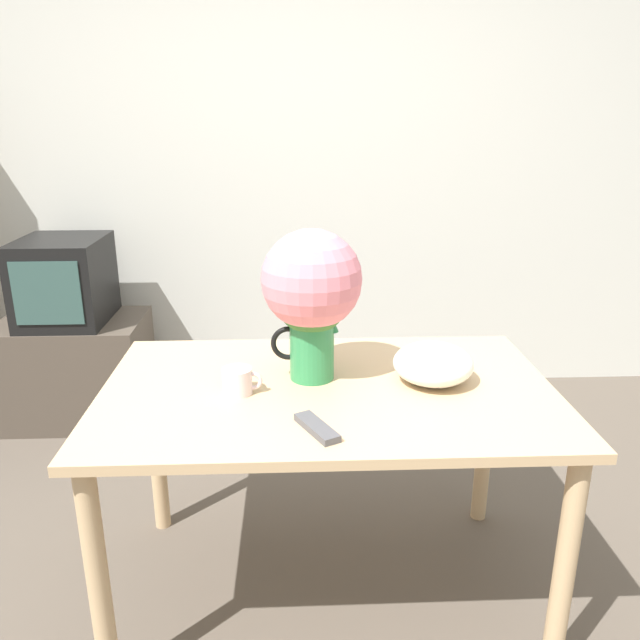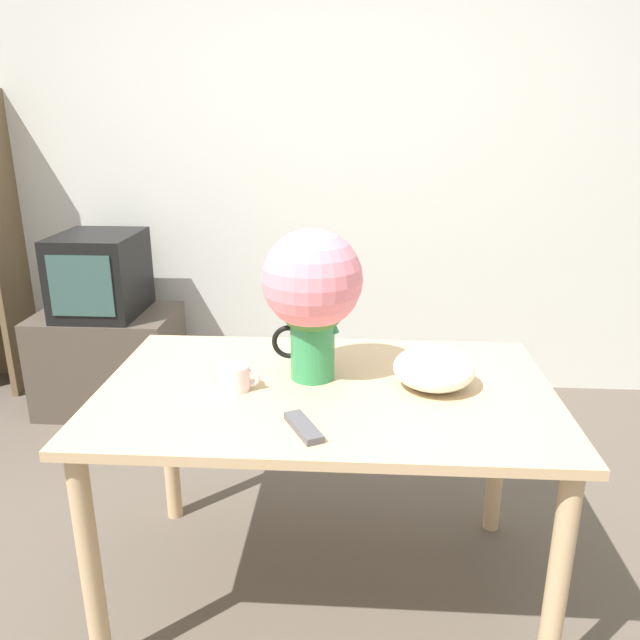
# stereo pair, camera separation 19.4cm
# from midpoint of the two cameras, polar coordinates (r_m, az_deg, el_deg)

# --- Properties ---
(ground_plane) EXTENTS (12.00, 12.00, 0.00)m
(ground_plane) POSITION_cam_midpoint_polar(r_m,az_deg,el_deg) (2.21, 0.04, -27.13)
(ground_plane) COLOR brown
(wall_back) EXTENTS (8.00, 0.05, 2.60)m
(wall_back) POSITION_cam_midpoint_polar(r_m,az_deg,el_deg) (3.56, 2.10, 13.97)
(wall_back) COLOR silver
(wall_back) RESTS_ON ground_plane
(table) EXTENTS (1.40, 0.87, 0.77)m
(table) POSITION_cam_midpoint_polar(r_m,az_deg,el_deg) (1.99, 3.39, -8.84)
(table) COLOR tan
(table) RESTS_ON ground_plane
(flower_vase) EXTENTS (0.31, 0.31, 0.48)m
(flower_vase) POSITION_cam_midpoint_polar(r_m,az_deg,el_deg) (1.91, 2.19, 2.67)
(flower_vase) COLOR #2D844C
(flower_vase) RESTS_ON table
(coffee_mug) EXTENTS (0.12, 0.09, 0.08)m
(coffee_mug) POSITION_cam_midpoint_polar(r_m,az_deg,el_deg) (1.91, -4.80, -5.33)
(coffee_mug) COLOR silver
(coffee_mug) RESTS_ON table
(white_bowl) EXTENTS (0.25, 0.25, 0.12)m
(white_bowl) POSITION_cam_midpoint_polar(r_m,az_deg,el_deg) (1.97, 13.18, -4.38)
(white_bowl) COLOR white
(white_bowl) RESTS_ON table
(remote_control) EXTENTS (0.12, 0.18, 0.02)m
(remote_control) POSITION_cam_midpoint_polar(r_m,az_deg,el_deg) (1.69, 1.82, -9.85)
(remote_control) COLOR #4C4C51
(remote_control) RESTS_ON table
(tv_stand) EXTENTS (0.74, 0.50, 0.55)m
(tv_stand) POSITION_cam_midpoint_polar(r_m,az_deg,el_deg) (3.61, -17.21, -3.55)
(tv_stand) COLOR #4C4238
(tv_stand) RESTS_ON ground_plane
(tv_set) EXTENTS (0.41, 0.49, 0.43)m
(tv_set) POSITION_cam_midpoint_polar(r_m,az_deg,el_deg) (3.46, -17.98, 3.98)
(tv_set) COLOR black
(tv_set) RESTS_ON tv_stand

